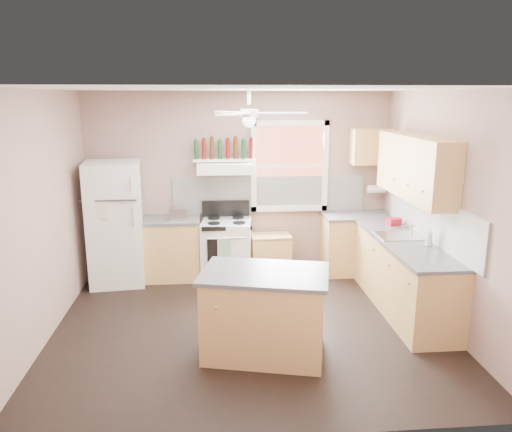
{
  "coord_description": "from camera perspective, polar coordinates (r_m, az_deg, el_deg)",
  "views": [
    {
      "loc": [
        -0.4,
        -5.39,
        2.63
      ],
      "look_at": [
        0.1,
        0.3,
        1.25
      ],
      "focal_mm": 35.0,
      "sensor_mm": 36.0,
      "label": 1
    }
  ],
  "objects": [
    {
      "name": "wall_left",
      "position": [
        5.85,
        -23.59,
        -0.22
      ],
      "size": [
        0.05,
        4.0,
        2.7
      ],
      "primitive_type": "cube",
      "color": "gray",
      "rests_on": "ground"
    },
    {
      "name": "faucet",
      "position": [
        6.61,
        17.39,
        -1.6
      ],
      "size": [
        0.03,
        0.03,
        0.14
      ],
      "primitive_type": "cylinder",
      "color": "silver",
      "rests_on": "sink"
    },
    {
      "name": "refrigerator",
      "position": [
        7.31,
        -15.77,
        -0.82
      ],
      "size": [
        0.81,
        0.79,
        1.75
      ],
      "primitive_type": "cube",
      "rotation": [
        0.0,
        0.0,
        0.1
      ],
      "color": "white",
      "rests_on": "floor"
    },
    {
      "name": "toaster",
      "position": [
        7.2,
        -8.74,
        0.27
      ],
      "size": [
        0.28,
        0.17,
        0.18
      ],
      "primitive_type": "cube",
      "rotation": [
        0.0,
        0.0,
        -0.03
      ],
      "color": "silver",
      "rests_on": "counter_left"
    },
    {
      "name": "soap_bottle",
      "position": [
        6.22,
        19.18,
        -2.26
      ],
      "size": [
        0.1,
        0.1,
        0.22
      ],
      "primitive_type": "imported",
      "rotation": [
        0.0,
        0.0,
        0.14
      ],
      "color": "silver",
      "rests_on": "counter_right"
    },
    {
      "name": "backsplash_right",
      "position": [
        6.44,
        19.3,
        -0.26
      ],
      "size": [
        0.03,
        2.6,
        0.55
      ],
      "primitive_type": "cube",
      "color": "white",
      "rests_on": "wall_right"
    },
    {
      "name": "upper_cabinet_corner",
      "position": [
        7.63,
        13.07,
        7.75
      ],
      "size": [
        0.6,
        0.33,
        0.52
      ],
      "primitive_type": "cube",
      "color": "tan",
      "rests_on": "wall_back"
    },
    {
      "name": "backsplash_back",
      "position": [
        7.56,
        1.53,
        2.5
      ],
      "size": [
        2.9,
        0.03,
        0.55
      ],
      "primitive_type": "cube",
      "color": "white",
      "rests_on": "wall_back"
    },
    {
      "name": "window_view",
      "position": [
        7.53,
        3.83,
        5.7
      ],
      "size": [
        1.0,
        0.02,
        1.2
      ],
      "primitive_type": "cube",
      "color": "brown",
      "rests_on": "wall_back"
    },
    {
      "name": "base_cabinet_corner",
      "position": [
        7.73,
        11.37,
        -3.22
      ],
      "size": [
        1.0,
        0.6,
        0.86
      ],
      "primitive_type": "cube",
      "color": "tan",
      "rests_on": "floor"
    },
    {
      "name": "wall_back",
      "position": [
        7.53,
        -1.91,
        3.8
      ],
      "size": [
        4.5,
        0.05,
        2.7
      ],
      "primitive_type": "cube",
      "color": "gray",
      "rests_on": "ground"
    },
    {
      "name": "island_top",
      "position": [
        5.07,
        1.0,
        -6.63
      ],
      "size": [
        1.43,
        1.11,
        0.04
      ],
      "primitive_type": "cube",
      "rotation": [
        0.0,
        0.0,
        -0.24
      ],
      "color": "#4A4A4D",
      "rests_on": "island"
    },
    {
      "name": "floor",
      "position": [
        6.01,
        -0.72,
        -12.37
      ],
      "size": [
        4.5,
        4.5,
        0.0
      ],
      "primitive_type": "plane",
      "color": "black",
      "rests_on": "ground"
    },
    {
      "name": "bottle_shelf",
      "position": [
        7.32,
        -3.67,
        6.42
      ],
      "size": [
        0.9,
        0.26,
        0.03
      ],
      "primitive_type": "cube",
      "color": "white",
      "rests_on": "range_hood"
    },
    {
      "name": "counter_right",
      "position": [
        6.39,
        16.68,
        -2.88
      ],
      "size": [
        0.62,
        2.22,
        0.04
      ],
      "primitive_type": "cube",
      "color": "#4A4A4D",
      "rests_on": "base_cabinet_right"
    },
    {
      "name": "window_frame",
      "position": [
        7.5,
        3.86,
        5.67
      ],
      "size": [
        1.16,
        0.07,
        1.36
      ],
      "primitive_type": "cube",
      "color": "white",
      "rests_on": "wall_back"
    },
    {
      "name": "paper_towel",
      "position": [
        7.78,
        13.59,
        2.99
      ],
      "size": [
        0.26,
        0.12,
        0.12
      ],
      "primitive_type": "cylinder",
      "rotation": [
        0.0,
        1.57,
        0.0
      ],
      "color": "white",
      "rests_on": "wall_back"
    },
    {
      "name": "counter_left",
      "position": [
        7.33,
        -10.04,
        -0.43
      ],
      "size": [
        0.92,
        0.62,
        0.04
      ],
      "primitive_type": "cube",
      "color": "#4A4A4D",
      "rests_on": "base_cabinet_left"
    },
    {
      "name": "island",
      "position": [
        5.24,
        0.98,
        -11.25
      ],
      "size": [
        1.35,
        1.02,
        0.86
      ],
      "primitive_type": "cube",
      "rotation": [
        0.0,
        0.0,
        -0.24
      ],
      "color": "tan",
      "rests_on": "floor"
    },
    {
      "name": "cart",
      "position": [
        7.56,
        1.69,
        -4.43
      ],
      "size": [
        0.6,
        0.41,
        0.58
      ],
      "primitive_type": "cube",
      "rotation": [
        0.0,
        0.0,
        0.04
      ],
      "color": "tan",
      "rests_on": "floor"
    },
    {
      "name": "ceiling_fan_hub",
      "position": [
        5.41,
        -0.79,
        11.68
      ],
      "size": [
        0.2,
        0.2,
        0.08
      ],
      "primitive_type": "cylinder",
      "color": "white",
      "rests_on": "ceiling"
    },
    {
      "name": "sink",
      "position": [
        6.57,
        16.06,
        -2.27
      ],
      "size": [
        0.55,
        0.45,
        0.03
      ],
      "primitive_type": "cube",
      "color": "silver",
      "rests_on": "counter_right"
    },
    {
      "name": "range_hood",
      "position": [
        7.21,
        -3.64,
        5.51
      ],
      "size": [
        0.78,
        0.5,
        0.14
      ],
      "primitive_type": "cube",
      "color": "white",
      "rests_on": "wall_back"
    },
    {
      "name": "base_cabinet_left",
      "position": [
        7.45,
        -9.9,
        -3.79
      ],
      "size": [
        0.9,
        0.6,
        0.86
      ],
      "primitive_type": "cube",
      "color": "tan",
      "rests_on": "floor"
    },
    {
      "name": "stove",
      "position": [
        7.36,
        -3.36,
        -3.82
      ],
      "size": [
        0.77,
        0.71,
        0.86
      ],
      "primitive_type": "cube",
      "rotation": [
        0.0,
        0.0,
        -0.1
      ],
      "color": "white",
      "rests_on": "floor"
    },
    {
      "name": "ceiling",
      "position": [
        5.4,
        -0.8,
        14.33
      ],
      "size": [
        4.5,
        4.5,
        0.0
      ],
      "primitive_type": "plane",
      "color": "white",
      "rests_on": "ground"
    },
    {
      "name": "red_caddy",
      "position": [
        7.09,
        15.48,
        -0.61
      ],
      "size": [
        0.21,
        0.17,
        0.1
      ],
      "primitive_type": "cube",
      "rotation": [
        0.0,
        0.0,
        0.28
      ],
      "color": "#A70E1F",
      "rests_on": "counter_right"
    },
    {
      "name": "wine_bottles",
      "position": [
        7.3,
        -3.68,
        7.66
      ],
      "size": [
        0.86,
        0.06,
        0.31
      ],
      "color": "#143819",
      "rests_on": "bottle_shelf"
    },
    {
      "name": "counter_corner",
      "position": [
        7.61,
        11.53,
        0.02
      ],
      "size": [
        1.02,
        0.62,
        0.04
      ],
      "primitive_type": "cube",
      "color": "#4A4A4D",
      "rests_on": "base_cabinet_corner"
    },
    {
      "name": "upper_cabinet_right",
      "position": [
        6.44,
        17.74,
        5.37
      ],
      "size": [
        0.33,
        1.8,
        0.76
      ],
      "primitive_type": "cube",
      "color": "tan",
      "rests_on": "wall_right"
    },
    {
      "name": "base_cabinet_right",
      "position": [
        6.54,
        16.49,
        -6.67
      ],
      "size": [
        0.6,
        2.2,
        0.86
      ],
      "primitive_type": "cube",
      "color": "tan",
      "rests_on": "floor"
    },
    {
      "name": "wall_right",
      "position": [
        6.15,
        20.89,
        0.67
      ],
      "size": [
        0.05,
        4.0,
        2.7
      ],
      "primitive_type": "cube",
      "color": "gray",
      "rests_on": "ground"
    }
  ]
}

